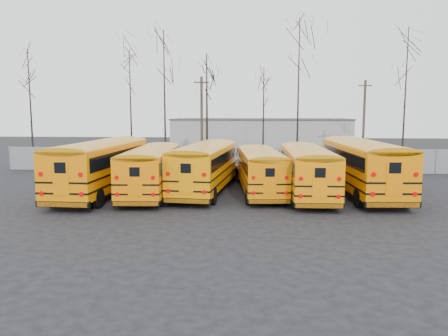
# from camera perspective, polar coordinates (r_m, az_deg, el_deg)

# --- Properties ---
(ground) EXTENTS (120.00, 120.00, 0.00)m
(ground) POSITION_cam_1_polar(r_m,az_deg,el_deg) (24.88, 0.81, -4.31)
(ground) COLOR black
(ground) RESTS_ON ground
(fence) EXTENTS (40.00, 0.04, 2.00)m
(fence) POSITION_cam_1_polar(r_m,az_deg,el_deg) (36.57, 1.93, 1.06)
(fence) COLOR gray
(fence) RESTS_ON ground
(distant_building) EXTENTS (22.00, 8.00, 4.00)m
(distant_building) POSITION_cam_1_polar(r_m,az_deg,el_deg) (56.40, 4.78, 4.30)
(distant_building) COLOR #A2A19D
(distant_building) RESTS_ON ground
(bus_a) EXTENTS (3.22, 12.07, 3.35)m
(bus_a) POSITION_cam_1_polar(r_m,az_deg,el_deg) (27.57, -15.58, 0.70)
(bus_a) COLOR black
(bus_a) RESTS_ON ground
(bus_b) EXTENTS (3.01, 10.72, 2.97)m
(bus_b) POSITION_cam_1_polar(r_m,az_deg,el_deg) (26.82, -9.40, 0.21)
(bus_b) COLOR black
(bus_b) RESTS_ON ground
(bus_c) EXTENTS (3.58, 11.32, 3.12)m
(bus_c) POSITION_cam_1_polar(r_m,az_deg,el_deg) (27.22, -2.39, 0.60)
(bus_c) COLOR black
(bus_c) RESTS_ON ground
(bus_d) EXTENTS (3.28, 10.14, 2.79)m
(bus_d) POSITION_cam_1_polar(r_m,az_deg,el_deg) (26.94, 4.78, 0.10)
(bus_d) COLOR black
(bus_d) RESTS_ON ground
(bus_e) EXTENTS (2.66, 10.79, 3.01)m
(bus_e) POSITION_cam_1_polar(r_m,az_deg,el_deg) (26.47, 10.79, 0.14)
(bus_e) COLOR black
(bus_e) RESTS_ON ground
(bus_f) EXTENTS (3.47, 12.14, 3.36)m
(bus_f) POSITION_cam_1_polar(r_m,az_deg,el_deg) (27.81, 17.56, 0.70)
(bus_f) COLOR black
(bus_f) RESTS_ON ground
(utility_pole_left) EXTENTS (1.40, 0.70, 8.35)m
(utility_pole_left) POSITION_cam_1_polar(r_m,az_deg,el_deg) (42.58, -2.93, 6.39)
(utility_pole_left) COLOR #483628
(utility_pole_left) RESTS_ON ground
(utility_pole_right) EXTENTS (1.42, 0.48, 8.09)m
(utility_pole_right) POSITION_cam_1_polar(r_m,az_deg,el_deg) (45.51, 17.80, 5.94)
(utility_pole_right) COLOR #483A28
(utility_pole_right) RESTS_ON ground
(tree_0) EXTENTS (0.26, 0.26, 10.59)m
(tree_0) POSITION_cam_1_polar(r_m,az_deg,el_deg) (43.80, -23.93, 7.11)
(tree_0) COLOR black
(tree_0) RESTS_ON ground
(tree_1) EXTENTS (0.26, 0.26, 10.62)m
(tree_1) POSITION_cam_1_polar(r_m,az_deg,el_deg) (41.61, -12.08, 7.62)
(tree_1) COLOR black
(tree_1) RESTS_ON ground
(tree_2) EXTENTS (0.26, 0.26, 11.98)m
(tree_2) POSITION_cam_1_polar(r_m,az_deg,el_deg) (38.91, -7.76, 8.74)
(tree_2) COLOR black
(tree_2) RESTS_ON ground
(tree_3) EXTENTS (0.26, 0.26, 10.28)m
(tree_3) POSITION_cam_1_polar(r_m,az_deg,el_deg) (40.91, -2.25, 7.54)
(tree_3) COLOR black
(tree_3) RESTS_ON ground
(tree_4) EXTENTS (0.26, 0.26, 9.17)m
(tree_4) POSITION_cam_1_polar(r_m,az_deg,el_deg) (41.72, 5.17, 6.75)
(tree_4) COLOR black
(tree_4) RESTS_ON ground
(tree_5) EXTENTS (0.26, 0.26, 12.80)m
(tree_5) POSITION_cam_1_polar(r_m,az_deg,el_deg) (38.06, 9.67, 9.35)
(tree_5) COLOR black
(tree_5) RESTS_ON ground
(tree_6) EXTENTS (0.26, 0.26, 12.70)m
(tree_6) POSITION_cam_1_polar(r_m,az_deg,el_deg) (44.11, 22.58, 8.55)
(tree_6) COLOR black
(tree_6) RESTS_ON ground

